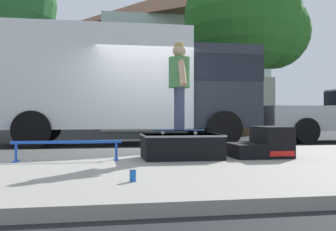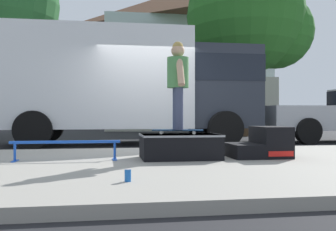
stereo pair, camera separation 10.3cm
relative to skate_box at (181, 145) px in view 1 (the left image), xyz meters
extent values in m
plane|color=black|center=(-0.10, 2.59, -0.32)|extent=(140.00, 140.00, 0.00)
cube|color=gray|center=(-0.10, -0.41, -0.26)|extent=(50.00, 5.00, 0.12)
cube|color=black|center=(0.00, 0.00, -0.01)|extent=(1.18, 0.79, 0.38)
cube|color=gray|center=(0.00, 0.00, 0.16)|extent=(1.20, 0.81, 0.03)
cube|color=black|center=(1.02, 0.00, -0.09)|extent=(0.45, 0.75, 0.22)
cube|color=black|center=(1.48, 0.00, 0.04)|extent=(0.45, 0.75, 0.49)
cube|color=red|center=(1.48, -0.38, -0.11)|extent=(0.40, 0.01, 0.08)
cylinder|color=blue|center=(-1.71, 0.02, 0.07)|extent=(1.59, 0.04, 0.04)
cylinder|color=blue|center=(-2.42, 0.02, -0.07)|extent=(0.04, 0.04, 0.27)
cube|color=blue|center=(-2.42, 0.02, -0.20)|extent=(0.06, 0.28, 0.01)
cylinder|color=blue|center=(-0.99, 0.02, -0.07)|extent=(0.04, 0.04, 0.27)
cube|color=blue|center=(-0.99, 0.02, -0.20)|extent=(0.06, 0.28, 0.01)
cube|color=navy|center=(-0.03, 0.03, 0.23)|extent=(0.81, 0.37, 0.02)
cylinder|color=silver|center=(0.24, 0.06, 0.20)|extent=(0.06, 0.04, 0.05)
cylinder|color=silver|center=(0.20, -0.11, 0.20)|extent=(0.06, 0.04, 0.05)
cylinder|color=silver|center=(-0.25, 0.17, 0.20)|extent=(0.06, 0.04, 0.05)
cylinder|color=silver|center=(-0.29, 0.00, 0.20)|extent=(0.06, 0.04, 0.05)
cylinder|color=#3F4766|center=(-0.03, 0.11, 0.57)|extent=(0.13, 0.13, 0.65)
cylinder|color=#3F4766|center=(-0.03, -0.05, 0.57)|extent=(0.13, 0.13, 0.65)
cylinder|color=#4C8C4C|center=(-0.03, 0.03, 1.12)|extent=(0.33, 0.33, 0.47)
cylinder|color=tan|center=(-0.03, 0.24, 1.11)|extent=(0.10, 0.29, 0.45)
cylinder|color=tan|center=(-0.03, -0.18, 1.11)|extent=(0.10, 0.29, 0.45)
sphere|color=tan|center=(-0.03, 0.03, 1.46)|extent=(0.21, 0.21, 0.21)
sphere|color=tan|center=(-0.03, 0.03, 1.52)|extent=(0.17, 0.17, 0.17)
cylinder|color=#1959B2|center=(-0.90, -1.95, -0.14)|extent=(0.07, 0.07, 0.12)
cylinder|color=silver|center=(-0.90, -1.95, -0.08)|extent=(0.06, 0.06, 0.00)
cube|color=white|center=(-1.42, 4.79, 1.43)|extent=(5.00, 2.35, 2.60)
cube|color=#282D38|center=(2.03, 4.79, 1.23)|extent=(1.90, 2.16, 2.20)
cube|color=black|center=(2.03, 4.79, 1.71)|extent=(1.92, 2.19, 0.70)
cylinder|color=black|center=(1.87, 5.96, 0.13)|extent=(0.90, 0.28, 0.90)
cylinder|color=black|center=(1.87, 3.61, 0.13)|extent=(0.90, 0.28, 0.90)
cylinder|color=black|center=(-2.82, 5.96, 0.13)|extent=(0.90, 0.28, 0.90)
cylinder|color=black|center=(-2.82, 3.61, 0.13)|extent=(0.90, 0.28, 0.90)
cube|color=#B2B5BA|center=(4.69, 4.84, 0.39)|extent=(2.60, 1.85, 0.70)
cylinder|color=black|center=(4.30, 5.77, 0.04)|extent=(0.72, 0.24, 0.72)
cylinder|color=black|center=(4.30, 3.92, 0.04)|extent=(0.72, 0.24, 0.72)
cylinder|color=brown|center=(4.12, 8.24, 1.25)|extent=(0.56, 0.56, 3.15)
sphere|color=#286623|center=(4.12, 8.24, 4.28)|extent=(4.46, 4.46, 4.46)
sphere|color=#286623|center=(5.34, 8.24, 3.72)|extent=(2.90, 2.90, 2.90)
cube|color=silver|center=(3.28, 17.38, 2.68)|extent=(9.00, 7.50, 6.00)
cube|color=#B2ADA3|center=(3.28, 13.38, 1.08)|extent=(9.00, 0.50, 2.80)
pyramid|color=brown|center=(3.28, 17.38, 6.88)|extent=(9.54, 7.95, 2.40)
camera|label=1|loc=(-1.22, -5.81, 0.46)|focal=41.30mm
camera|label=2|loc=(-1.12, -5.83, 0.46)|focal=41.30mm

